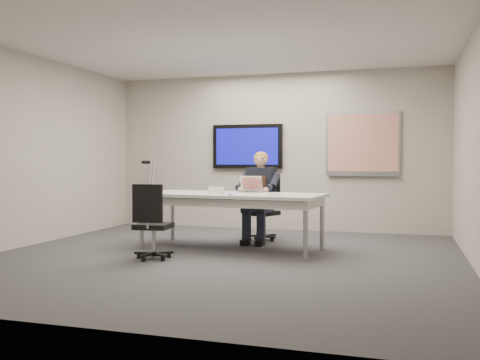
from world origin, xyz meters
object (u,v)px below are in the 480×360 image
(conference_table, at_px, (231,200))
(office_chair_near, at_px, (152,236))
(office_chair_far, at_px, (263,221))
(seated_person, at_px, (258,206))
(laptop, at_px, (250,188))

(conference_table, bearing_deg, office_chair_near, -119.05)
(conference_table, relative_size, office_chair_far, 2.69)
(office_chair_near, xyz_separation_m, seated_person, (0.89, 1.77, 0.26))
(conference_table, relative_size, seated_person, 1.90)
(office_chair_near, bearing_deg, office_chair_far, -119.49)
(office_chair_far, xyz_separation_m, laptop, (-0.02, -0.69, 0.54))
(conference_table, xyz_separation_m, laptop, (0.19, 0.29, 0.15))
(office_chair_near, distance_m, laptop, 1.69)
(conference_table, bearing_deg, office_chair_far, 82.94)
(office_chair_near, relative_size, laptop, 2.73)
(seated_person, distance_m, laptop, 0.53)
(office_chair_far, height_order, office_chair_near, office_chair_far)
(conference_table, relative_size, laptop, 7.52)
(office_chair_far, xyz_separation_m, seated_person, (-0.02, -0.24, 0.25))
(conference_table, distance_m, office_chair_near, 1.32)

